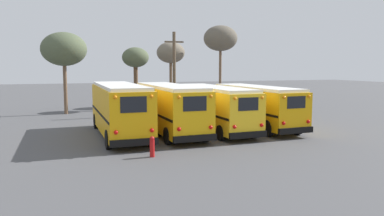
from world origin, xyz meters
TOP-DOWN VIEW (x-y plane):
  - ground_plane at (0.00, 0.00)m, footprint 160.00×160.00m
  - school_bus_0 at (-4.91, 0.01)m, footprint 2.62×10.04m
  - school_bus_1 at (-1.64, -0.10)m, footprint 2.71×9.73m
  - school_bus_2 at (1.64, 0.08)m, footprint 2.62×9.95m
  - school_bus_3 at (4.92, -0.02)m, footprint 2.77×9.56m
  - utility_pole at (1.63, 9.51)m, footprint 1.80×0.29m
  - bare_tree_0 at (3.55, 17.16)m, footprint 3.18×3.18m
  - bare_tree_1 at (-7.93, 13.10)m, footprint 4.15×4.15m
  - bare_tree_2 at (8.57, 14.66)m, footprint 3.75×3.75m
  - bare_tree_3 at (-0.97, 14.61)m, footprint 2.74×2.74m
  - fire_hydrant at (-4.27, -6.12)m, footprint 0.24×0.24m

SIDE VIEW (x-z plane):
  - ground_plane at x=0.00m, z-range 0.00..0.00m
  - fire_hydrant at x=-4.27m, z-range 0.00..1.04m
  - school_bus_2 at x=1.64m, z-range 0.13..3.20m
  - school_bus_3 at x=4.92m, z-range 0.15..3.19m
  - school_bus_1 at x=-1.64m, z-range 0.14..3.38m
  - school_bus_0 at x=-4.91m, z-range 0.15..3.48m
  - utility_pole at x=1.63m, z-range 0.15..7.76m
  - bare_tree_3 at x=-0.97m, z-range 2.02..8.43m
  - bare_tree_0 at x=3.55m, z-range 2.34..9.54m
  - bare_tree_1 at x=-7.93m, z-range 2.21..9.81m
  - bare_tree_2 at x=8.57m, z-range 3.01..11.97m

